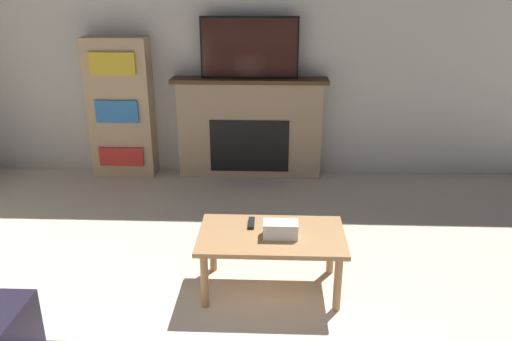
# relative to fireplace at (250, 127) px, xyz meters

# --- Properties ---
(wall_back) EXTENTS (6.86, 0.06, 2.70)m
(wall_back) POSITION_rel_fireplace_xyz_m (0.15, 0.14, 0.83)
(wall_back) COLOR beige
(wall_back) RESTS_ON ground_plane
(fireplace) EXTENTS (1.57, 0.28, 1.03)m
(fireplace) POSITION_rel_fireplace_xyz_m (0.00, 0.00, 0.00)
(fireplace) COLOR tan
(fireplace) RESTS_ON ground_plane
(tv) EXTENTS (0.96, 0.03, 0.60)m
(tv) POSITION_rel_fireplace_xyz_m (-0.00, -0.02, 0.81)
(tv) COLOR black
(tv) RESTS_ON fireplace
(coffee_table) EXTENTS (0.95, 0.55, 0.41)m
(coffee_table) POSITION_rel_fireplace_xyz_m (0.25, -2.12, -0.16)
(coffee_table) COLOR #A87A4C
(coffee_table) RESTS_ON ground_plane
(tissue_box) EXTENTS (0.22, 0.12, 0.10)m
(tissue_box) POSITION_rel_fireplace_xyz_m (0.30, -2.16, -0.06)
(tissue_box) COLOR white
(tissue_box) RESTS_ON coffee_table
(remote_control) EXTENTS (0.04, 0.15, 0.02)m
(remote_control) POSITION_rel_fireplace_xyz_m (0.11, -2.00, -0.10)
(remote_control) COLOR black
(remote_control) RESTS_ON coffee_table
(bookshelf) EXTENTS (0.64, 0.29, 1.43)m
(bookshelf) POSITION_rel_fireplace_xyz_m (-1.33, -0.02, 0.20)
(bookshelf) COLOR tan
(bookshelf) RESTS_ON ground_plane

